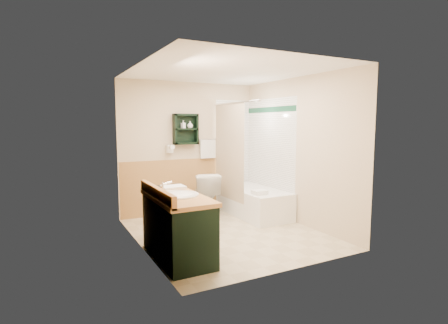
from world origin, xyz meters
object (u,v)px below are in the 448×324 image
at_px(vanity, 178,227).
at_px(toilet, 206,194).
at_px(wall_shelf, 186,129).
at_px(vanity_book, 150,180).
at_px(hair_dryer, 170,149).
at_px(bathtub, 254,202).
at_px(soap_bottle_b, 190,125).
at_px(soap_bottle_a, 183,126).

relative_size(vanity, toilet, 1.57).
xyz_separation_m(wall_shelf, vanity_book, (-1.06, -1.37, -0.66)).
distance_m(hair_dryer, bathtub, 1.79).
distance_m(hair_dryer, vanity, 2.23).
xyz_separation_m(vanity, soap_bottle_b, (0.98, 1.97, 1.22)).
distance_m(wall_shelf, vanity_book, 1.86).
distance_m(soap_bottle_a, soap_bottle_b, 0.13).
xyz_separation_m(hair_dryer, soap_bottle_b, (0.38, -0.03, 0.42)).
distance_m(vanity_book, soap_bottle_b, 1.92).
relative_size(wall_shelf, hair_dryer, 2.29).
bearing_deg(hair_dryer, vanity_book, -118.51).
distance_m(wall_shelf, toilet, 1.23).
xyz_separation_m(hair_dryer, vanity_book, (-0.76, -1.40, -0.31)).
bearing_deg(vanity, wall_shelf, 65.58).
xyz_separation_m(vanity_book, soap_bottle_a, (1.01, 1.37, 0.70)).
relative_size(bathtub, vanity_book, 6.79).
bearing_deg(soap_bottle_b, bathtub, -36.18).
relative_size(hair_dryer, vanity, 0.19).
height_order(bathtub, toilet, toilet).
distance_m(wall_shelf, soap_bottle_a, 0.07).
relative_size(vanity_book, soap_bottle_b, 1.71).
bearing_deg(bathtub, vanity, -146.37).
bearing_deg(hair_dryer, wall_shelf, -4.76).
bearing_deg(toilet, bathtub, 165.83).
bearing_deg(bathtub, soap_bottle_a, 147.31).
height_order(toilet, vanity_book, vanity_book).
bearing_deg(wall_shelf, toilet, -45.99).
bearing_deg(soap_bottle_b, toilet, -55.97).
relative_size(wall_shelf, bathtub, 0.37).
distance_m(hair_dryer, vanity_book, 1.62).
bearing_deg(wall_shelf, hair_dryer, 175.24).
xyz_separation_m(wall_shelf, soap_bottle_a, (-0.05, -0.01, 0.05)).
height_order(hair_dryer, toilet, hair_dryer).
bearing_deg(wall_shelf, bathtub, -34.12).
distance_m(toilet, soap_bottle_b, 1.27).
relative_size(vanity, soap_bottle_a, 8.63).
height_order(wall_shelf, toilet, wall_shelf).
bearing_deg(vanity_book, soap_bottle_a, 61.99).
height_order(hair_dryer, vanity, hair_dryer).
bearing_deg(wall_shelf, vanity_book, -127.65).
xyz_separation_m(bathtub, soap_bottle_a, (-1.07, 0.69, 1.36)).
bearing_deg(bathtub, vanity_book, -161.95).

